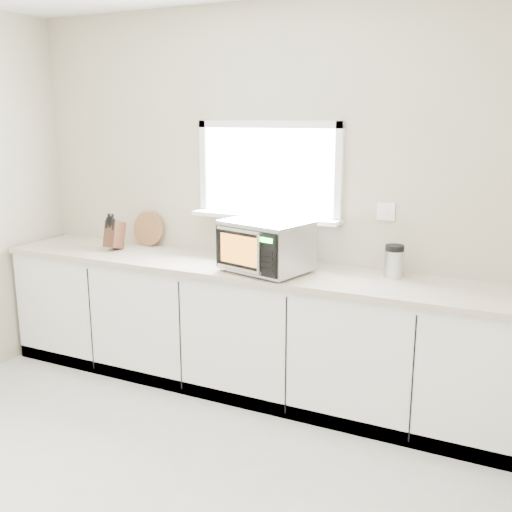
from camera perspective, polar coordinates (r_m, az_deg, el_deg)
The scene contains 7 objects.
back_wall at distance 4.31m, azimuth 1.28°, elevation 5.63°, with size 4.00×0.17×2.70m.
cabinets at distance 4.28m, azimuth -0.48°, elevation -7.20°, with size 3.92×0.60×0.88m, color white.
countertop at distance 4.13m, azimuth -0.56°, elevation -1.26°, with size 3.92×0.64×0.04m, color #BAAE99.
microwave at distance 3.95m, azimuth 0.93°, elevation 1.03°, with size 0.61×0.53×0.34m.
knife_block at distance 4.74m, azimuth -13.34°, elevation 2.05°, with size 0.12×0.21×0.29m.
cutting_board at distance 4.84m, azimuth -10.21°, elevation 2.59°, with size 0.28×0.28×0.02m, color brown.
coffee_grinder at distance 3.93m, azimuth 13.02°, elevation -0.46°, with size 0.14×0.14×0.22m.
Camera 1 is at (1.80, -1.88, 1.94)m, focal length 42.00 mm.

